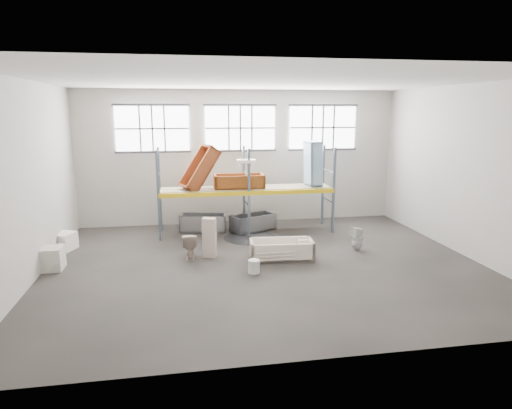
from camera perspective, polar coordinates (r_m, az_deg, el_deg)
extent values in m
cube|color=#453F3C|center=(12.66, 1.17, -7.82)|extent=(12.00, 10.00, 0.10)
cube|color=silver|center=(11.95, 1.28, 15.87)|extent=(12.00, 10.00, 0.10)
cube|color=#B8B4AB|center=(16.99, -2.06, 6.07)|extent=(12.00, 0.10, 5.00)
cube|color=#A4A098|center=(7.24, 8.89, -2.01)|extent=(12.00, 0.10, 5.00)
cube|color=#A7A29A|center=(12.41, -27.41, 2.58)|extent=(0.10, 10.00, 5.00)
cube|color=#9E9A93|center=(14.47, 25.52, 3.90)|extent=(0.10, 10.00, 5.00)
cube|color=white|center=(16.67, -13.14, 9.45)|extent=(2.60, 0.04, 1.60)
cube|color=white|center=(16.80, -2.03, 9.77)|extent=(2.60, 0.04, 1.60)
cube|color=white|center=(17.53, 8.54, 9.74)|extent=(2.60, 0.04, 1.60)
cube|color=slate|center=(14.87, -12.41, 1.07)|extent=(0.08, 0.08, 3.00)
cube|color=slate|center=(16.05, -12.24, 1.86)|extent=(0.08, 0.08, 3.00)
cube|color=slate|center=(15.02, -0.91, 1.46)|extent=(0.08, 0.08, 3.00)
cube|color=slate|center=(16.19, -1.57, 2.22)|extent=(0.08, 0.08, 3.00)
cube|color=slate|center=(15.76, 9.93, 1.77)|extent=(0.08, 0.08, 3.00)
cube|color=slate|center=(16.88, 8.57, 2.48)|extent=(0.08, 0.08, 3.00)
cube|color=yellow|center=(15.02, -0.91, 1.46)|extent=(6.00, 0.10, 0.14)
cube|color=yellow|center=(16.19, -1.57, 2.22)|extent=(6.00, 0.10, 0.14)
cube|color=gray|center=(15.59, -1.26, 2.14)|extent=(5.90, 1.10, 0.03)
cylinder|color=black|center=(15.18, -0.78, -4.25)|extent=(1.80, 1.80, 0.00)
cube|color=beige|center=(13.39, 6.19, -5.30)|extent=(0.42, 0.20, 0.40)
imported|color=beige|center=(13.31, 1.84, -5.88)|extent=(0.52, 0.52, 0.14)
imported|color=#C2AC9F|center=(13.19, -8.51, -5.21)|extent=(0.43, 0.74, 0.75)
cube|color=beige|center=(13.13, -5.99, -4.25)|extent=(0.44, 0.36, 1.17)
imported|color=silver|center=(14.07, 12.85, -4.29)|extent=(0.43, 0.42, 0.75)
imported|color=white|center=(15.13, -1.26, 3.81)|extent=(0.66, 0.51, 0.58)
cylinder|color=silver|center=(11.91, -0.26, -7.94)|extent=(0.39, 0.39, 0.36)
cube|color=beige|center=(13.35, -25.00, -6.30)|extent=(0.73, 0.62, 0.62)
cube|color=white|center=(15.04, -23.49, -4.35)|extent=(0.85, 0.85, 0.54)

